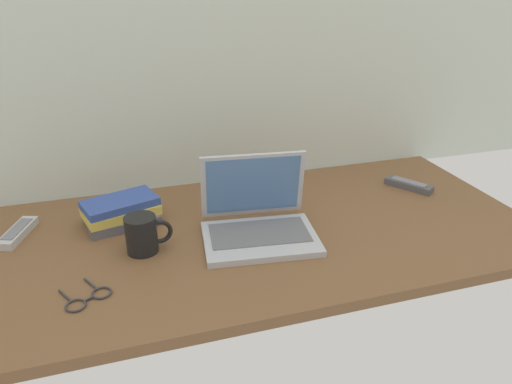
# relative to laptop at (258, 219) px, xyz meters

# --- Properties ---
(desk) EXTENTS (1.60, 0.76, 0.03)m
(desk) POSITION_rel_laptop_xyz_m (0.01, 0.02, -0.06)
(desk) COLOR brown
(desk) RESTS_ON ground
(laptop) EXTENTS (0.33, 0.29, 0.22)m
(laptop) POSITION_rel_laptop_xyz_m (0.00, 0.00, 0.00)
(laptop) COLOR #B2B5BA
(laptop) RESTS_ON desk
(coffee_mug) EXTENTS (0.12, 0.08, 0.10)m
(coffee_mug) POSITION_rel_laptop_xyz_m (-0.31, 0.00, 0.01)
(coffee_mug) COLOR black
(coffee_mug) RESTS_ON desk
(remote_control_near) EXTENTS (0.13, 0.16, 0.02)m
(remote_control_near) POSITION_rel_laptop_xyz_m (0.59, 0.15, -0.03)
(remote_control_near) COLOR #4C4C51
(remote_control_near) RESTS_ON desk
(remote_control_far) EXTENTS (0.10, 0.17, 0.02)m
(remote_control_far) POSITION_rel_laptop_xyz_m (-0.65, 0.19, -0.03)
(remote_control_far) COLOR #B7B7B7
(remote_control_far) RESTS_ON desk
(eyeglasses) EXTENTS (0.13, 0.13, 0.01)m
(eyeglasses) POSITION_rel_laptop_xyz_m (-0.46, -0.17, -0.04)
(eyeglasses) COLOR #333338
(eyeglasses) RESTS_ON desk
(book_stack) EXTENTS (0.23, 0.17, 0.08)m
(book_stack) POSITION_rel_laptop_xyz_m (-0.36, 0.18, -0.01)
(book_stack) COLOR #595960
(book_stack) RESTS_ON desk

